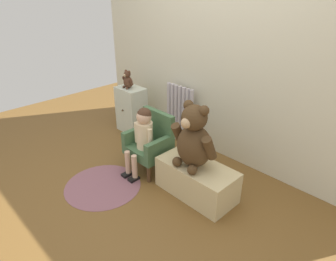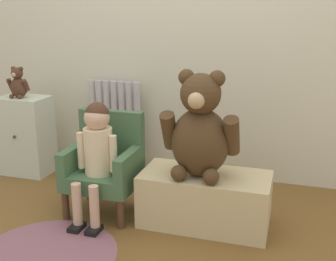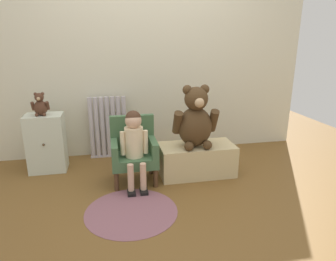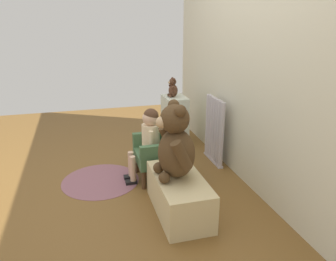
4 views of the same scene
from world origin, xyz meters
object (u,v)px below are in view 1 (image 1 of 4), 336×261
(child_armchair, at_px, (151,142))
(large_teddy_bear, at_px, (194,139))
(floor_rug, at_px, (103,186))
(radiator, at_px, (180,114))
(small_dresser, at_px, (132,110))
(child_figure, at_px, (143,132))
(low_bench, at_px, (196,180))
(small_teddy_bear, at_px, (128,80))

(child_armchair, relative_size, large_teddy_bear, 1.03)
(child_armchair, relative_size, floor_rug, 0.84)
(large_teddy_bear, bearing_deg, radiator, 140.36)
(radiator, height_order, small_dresser, radiator)
(small_dresser, relative_size, large_teddy_bear, 0.99)
(radiator, xyz_separation_m, floor_rug, (0.15, -1.24, -0.35))
(child_figure, relative_size, large_teddy_bear, 1.18)
(radiator, distance_m, low_bench, 1.10)
(small_dresser, xyz_separation_m, low_bench, (1.49, -0.41, -0.14))
(child_figure, xyz_separation_m, small_teddy_bear, (-0.87, 0.49, 0.24))
(small_teddy_bear, distance_m, floor_rug, 1.42)
(low_bench, bearing_deg, floor_rug, -141.04)
(low_bench, distance_m, large_teddy_bear, 0.42)
(radiator, height_order, small_teddy_bear, small_teddy_bear)
(child_figure, xyz_separation_m, low_bench, (0.63, 0.11, -0.31))
(radiator, distance_m, large_teddy_bear, 1.10)
(low_bench, xyz_separation_m, floor_rug, (-0.71, -0.58, -0.15))
(child_figure, bearing_deg, radiator, 106.52)
(child_figure, distance_m, floor_rug, 0.66)
(radiator, bearing_deg, large_teddy_bear, -39.64)
(radiator, height_order, child_figure, child_figure)
(child_figure, relative_size, low_bench, 0.96)
(small_dresser, bearing_deg, floor_rug, -51.59)
(low_bench, relative_size, small_teddy_bear, 3.23)
(small_dresser, bearing_deg, child_figure, -30.99)
(radiator, relative_size, low_bench, 0.95)
(radiator, relative_size, small_teddy_bear, 3.07)
(child_armchair, bearing_deg, small_teddy_bear, 155.99)
(low_bench, distance_m, floor_rug, 0.93)
(small_dresser, xyz_separation_m, child_armchair, (0.86, -0.41, 0.01))
(floor_rug, bearing_deg, small_teddy_bear, 129.44)
(radiator, height_order, child_armchair, radiator)
(child_armchair, bearing_deg, floor_rug, -97.97)
(child_armchair, height_order, child_figure, child_figure)
(large_teddy_bear, relative_size, floor_rug, 0.81)
(low_bench, height_order, small_teddy_bear, small_teddy_bear)
(low_bench, relative_size, floor_rug, 1.00)
(small_dresser, xyz_separation_m, child_figure, (0.86, -0.52, 0.16))
(child_figure, height_order, floor_rug, child_figure)
(large_teddy_bear, bearing_deg, small_dresser, 163.55)
(child_armchair, distance_m, low_bench, 0.65)
(small_teddy_bear, bearing_deg, large_teddy_bear, -15.49)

